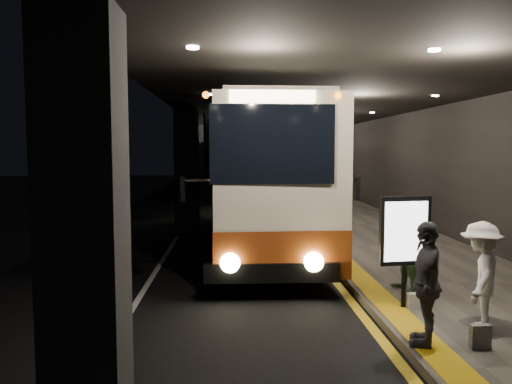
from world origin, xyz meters
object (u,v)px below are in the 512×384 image
object	(u,v)px
info_sign	(405,233)
stanchion_post	(337,239)
passenger_boarding	(336,223)
bag_plain	(413,301)
passenger_waiting_green	(405,251)
passenger_waiting_grey	(426,283)
passenger_waiting_white	(481,276)
coach_second	(244,168)
bag_polka	(480,336)
coach_main	(256,181)

from	to	relation	value
info_sign	stanchion_post	world-z (taller)	info_sign
passenger_boarding	info_sign	bearing A→B (deg)	-155.51
info_sign	stanchion_post	xyz separation A→B (m)	(-0.32, 4.03, -0.84)
bag_plain	stanchion_post	xyz separation A→B (m)	(-0.48, 4.08, 0.36)
passenger_waiting_green	passenger_waiting_grey	world-z (taller)	passenger_waiting_grey
passenger_waiting_white	passenger_boarding	bearing A→B (deg)	-137.26
coach_second	passenger_boarding	xyz separation A→B (m)	(1.96, -18.88, -0.76)
passenger_waiting_green	passenger_waiting_white	size ratio (longest dim) A/B	0.98
coach_second	info_sign	bearing A→B (deg)	-84.09
passenger_waiting_grey	bag_polka	distance (m)	1.04
bag_polka	bag_plain	size ratio (longest dim) A/B	1.28
passenger_boarding	stanchion_post	distance (m)	0.57
bag_polka	coach_second	bearing A→B (deg)	96.07
coach_main	passenger_waiting_green	distance (m)	6.88
passenger_waiting_white	info_sign	world-z (taller)	info_sign
passenger_boarding	passenger_waiting_grey	size ratio (longest dim) A/B	0.96
passenger_waiting_green	passenger_waiting_white	world-z (taller)	passenger_waiting_white
passenger_boarding	passenger_waiting_white	distance (m)	5.66
bag_polka	passenger_waiting_grey	bearing A→B (deg)	166.72
passenger_waiting_grey	bag_polka	size ratio (longest dim) A/B	5.25
info_sign	coach_second	bearing A→B (deg)	87.49
passenger_waiting_grey	stanchion_post	bearing A→B (deg)	-156.51
bag_plain	passenger_waiting_white	bearing A→B (deg)	-57.51
passenger_waiting_grey	info_sign	bearing A→B (deg)	-166.20
coach_main	info_sign	bearing A→B (deg)	-74.55
passenger_waiting_grey	coach_second	bearing A→B (deg)	-152.54
passenger_boarding	bag_polka	world-z (taller)	passenger_boarding
coach_second	bag_polka	distance (m)	25.38
bag_polka	stanchion_post	distance (m)	5.93
coach_second	passenger_waiting_white	world-z (taller)	coach_second
coach_second	info_sign	xyz separation A→B (m)	(2.23, -23.35, -0.29)
stanchion_post	coach_second	bearing A→B (deg)	95.64
coach_second	passenger_waiting_green	xyz separation A→B (m)	(2.57, -22.41, -0.79)
coach_main	passenger_boarding	world-z (taller)	coach_main
coach_main	bag_plain	distance (m)	7.85
passenger_boarding	passenger_waiting_white	bearing A→B (deg)	-147.84
passenger_waiting_white	bag_plain	xyz separation A→B (m)	(-0.66, 1.04, -0.71)
coach_second	passenger_waiting_green	distance (m)	22.57
bag_polka	info_sign	size ratio (longest dim) A/B	0.17
coach_main	passenger_boarding	size ratio (longest dim) A/B	7.64
passenger_waiting_green	bag_plain	distance (m)	1.22
passenger_waiting_grey	info_sign	xyz separation A→B (m)	(0.27, 1.67, 0.44)
coach_second	bag_polka	xyz separation A→B (m)	(2.68, -25.19, -1.45)
coach_main	stanchion_post	bearing A→B (deg)	-60.68
passenger_waiting_white	passenger_waiting_grey	world-z (taller)	passenger_waiting_grey
bag_polka	coach_main	bearing A→B (deg)	106.66
passenger_boarding	bag_plain	bearing A→B (deg)	-153.52
bag_polka	info_sign	distance (m)	2.23
coach_second	passenger_boarding	bearing A→B (deg)	-83.62
passenger_waiting_grey	bag_plain	distance (m)	1.84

